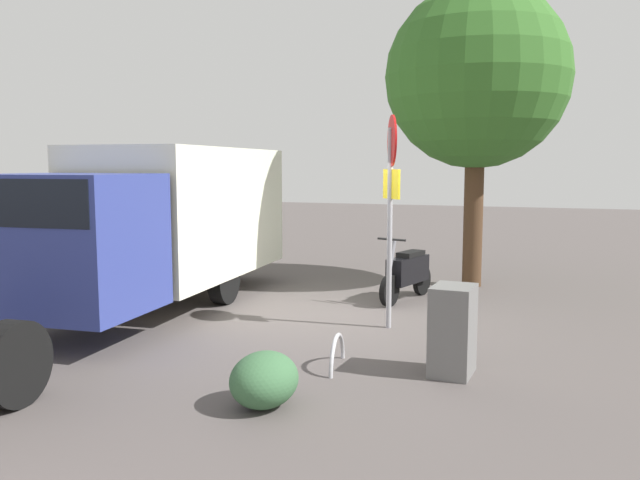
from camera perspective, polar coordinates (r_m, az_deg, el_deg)
The scene contains 8 objects.
ground_plane at distance 10.65m, azimuth 2.28°, elevation -6.76°, with size 60.00×60.00×0.00m, color #514A48.
box_truck_near at distance 11.41m, azimuth -14.15°, elevation 1.90°, with size 8.46×2.79×2.78m.
motorcycle at distance 11.91m, azimuth 7.75°, elevation -2.82°, with size 1.77×0.74×1.20m.
stop_sign at distance 9.67m, azimuth 6.29°, elevation 4.66°, with size 0.71×0.33×3.21m.
street_tree at distance 13.54m, azimuth 13.72°, elevation 13.77°, with size 3.64×3.64×6.03m.
utility_cabinet at distance 7.81m, azimuth 11.66°, elevation -7.83°, with size 0.61×0.47×1.06m, color slate.
bike_rack_hoop at distance 8.04m, azimuth 1.52°, elevation -11.21°, with size 0.85×0.85×0.05m, color #B7B7BC.
shrub_near_sign at distance 6.76m, azimuth -4.96°, elevation -12.21°, with size 0.83×0.68×0.57m, color #39643E.
Camera 1 is at (9.86, 3.18, 2.46)m, focal length 36.17 mm.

